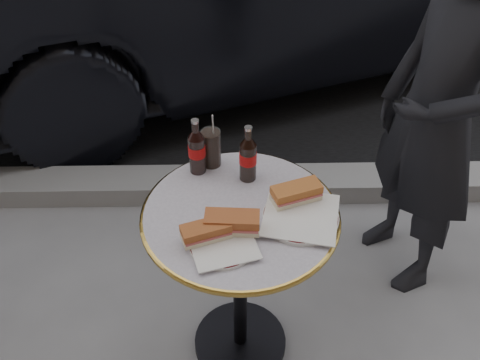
{
  "coord_description": "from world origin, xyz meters",
  "views": [
    {
      "loc": [
        -0.02,
        -1.18,
        1.89
      ],
      "look_at": [
        0.0,
        0.05,
        0.82
      ],
      "focal_mm": 40.0,
      "sensor_mm": 36.0,
      "label": 1
    }
  ],
  "objects_px": {
    "pedestrian": "(437,120)",
    "cola_bottle_right": "(248,153)",
    "bistro_table": "(240,286)",
    "cola_bottle_left": "(197,146)",
    "plate_right": "(301,217)",
    "cola_glass": "(211,148)",
    "plate_left": "(222,244)"
  },
  "relations": [
    {
      "from": "cola_glass",
      "to": "cola_bottle_left",
      "type": "bearing_deg",
      "value": -142.58
    },
    {
      "from": "plate_left",
      "to": "plate_right",
      "type": "bearing_deg",
      "value": 23.73
    },
    {
      "from": "bistro_table",
      "to": "plate_right",
      "type": "relative_size",
      "value": 3.13
    },
    {
      "from": "plate_right",
      "to": "cola_glass",
      "type": "bearing_deg",
      "value": 135.57
    },
    {
      "from": "cola_bottle_left",
      "to": "cola_glass",
      "type": "height_order",
      "value": "cola_bottle_left"
    },
    {
      "from": "cola_bottle_right",
      "to": "pedestrian",
      "type": "relative_size",
      "value": 0.13
    },
    {
      "from": "bistro_table",
      "to": "plate_right",
      "type": "xyz_separation_m",
      "value": [
        0.18,
        -0.03,
        0.37
      ]
    },
    {
      "from": "cola_bottle_left",
      "to": "cola_bottle_right",
      "type": "bearing_deg",
      "value": -13.84
    },
    {
      "from": "cola_bottle_right",
      "to": "pedestrian",
      "type": "bearing_deg",
      "value": 20.35
    },
    {
      "from": "bistro_table",
      "to": "plate_left",
      "type": "relative_size",
      "value": 3.75
    },
    {
      "from": "cola_bottle_right",
      "to": "cola_glass",
      "type": "distance_m",
      "value": 0.15
    },
    {
      "from": "cola_glass",
      "to": "plate_left",
      "type": "bearing_deg",
      "value": -84.11
    },
    {
      "from": "cola_bottle_left",
      "to": "cola_bottle_right",
      "type": "height_order",
      "value": "same"
    },
    {
      "from": "bistro_table",
      "to": "pedestrian",
      "type": "xyz_separation_m",
      "value": [
        0.73,
        0.42,
        0.41
      ]
    },
    {
      "from": "plate_left",
      "to": "cola_glass",
      "type": "xyz_separation_m",
      "value": [
        -0.04,
        0.38,
        0.06
      ]
    },
    {
      "from": "bistro_table",
      "to": "cola_bottle_left",
      "type": "height_order",
      "value": "cola_bottle_left"
    },
    {
      "from": "bistro_table",
      "to": "plate_right",
      "type": "bearing_deg",
      "value": -10.1
    },
    {
      "from": "plate_left",
      "to": "cola_bottle_left",
      "type": "relative_size",
      "value": 0.95
    },
    {
      "from": "bistro_table",
      "to": "cola_bottle_left",
      "type": "xyz_separation_m",
      "value": [
        -0.14,
        0.2,
        0.47
      ]
    },
    {
      "from": "cola_bottle_left",
      "to": "pedestrian",
      "type": "relative_size",
      "value": 0.13
    },
    {
      "from": "pedestrian",
      "to": "cola_glass",
      "type": "bearing_deg",
      "value": -98.22
    },
    {
      "from": "plate_left",
      "to": "cola_bottle_left",
      "type": "bearing_deg",
      "value": 103.93
    },
    {
      "from": "plate_right",
      "to": "cola_bottle_right",
      "type": "height_order",
      "value": "cola_bottle_right"
    },
    {
      "from": "pedestrian",
      "to": "cola_bottle_right",
      "type": "bearing_deg",
      "value": -90.49
    },
    {
      "from": "cola_bottle_left",
      "to": "pedestrian",
      "type": "distance_m",
      "value": 0.9
    },
    {
      "from": "cola_bottle_left",
      "to": "bistro_table",
      "type": "bearing_deg",
      "value": -55.66
    },
    {
      "from": "bistro_table",
      "to": "cola_bottle_right",
      "type": "height_order",
      "value": "cola_bottle_right"
    },
    {
      "from": "plate_right",
      "to": "cola_glass",
      "type": "xyz_separation_m",
      "value": [
        -0.28,
        0.27,
        0.06
      ]
    },
    {
      "from": "plate_right",
      "to": "pedestrian",
      "type": "relative_size",
      "value": 0.15
    },
    {
      "from": "bistro_table",
      "to": "pedestrian",
      "type": "bearing_deg",
      "value": 30.09
    },
    {
      "from": "cola_bottle_right",
      "to": "plate_left",
      "type": "bearing_deg",
      "value": -105.35
    },
    {
      "from": "bistro_table",
      "to": "cola_glass",
      "type": "bearing_deg",
      "value": 111.35
    }
  ]
}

